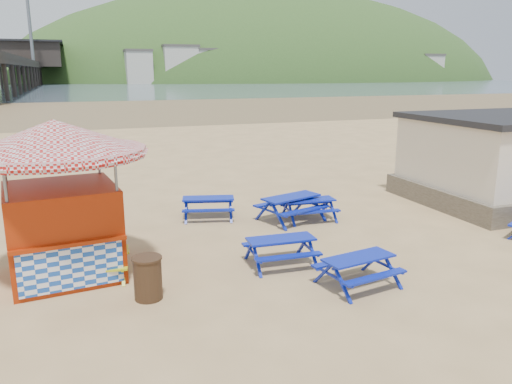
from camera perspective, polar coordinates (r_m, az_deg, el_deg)
name	(u,v)px	position (r m, az deg, el deg)	size (l,w,h in m)	color
ground	(258,239)	(14.29, 0.27, -5.40)	(400.00, 400.00, 0.00)	tan
wet_sand	(111,108)	(67.98, -16.26, 9.22)	(400.00, 400.00, 0.00)	brown
sea	(85,85)	(182.78, -18.96, 11.51)	(400.00, 400.00, 0.00)	#42535F
picnic_table_blue_a	(291,208)	(15.95, 4.01, -1.87)	(2.27, 2.02, 0.80)	#082C93
picnic_table_blue_b	(208,208)	(16.26, -5.46, -1.81)	(1.93, 1.70, 0.69)	#082C93
picnic_table_blue_c	(309,209)	(16.11, 6.07, -1.98)	(1.73, 1.44, 0.68)	#082C93
picnic_table_blue_d	(281,251)	(12.37, 2.86, -6.79)	(1.72, 1.42, 0.69)	#082C93
picnic_table_blue_e	(358,271)	(11.43, 11.58, -8.86)	(1.83, 1.57, 0.69)	#082C93
picnic_table_yellow	(93,264)	(12.18, -18.11, -7.88)	(1.76, 1.50, 0.67)	#92B30D
ice_cream_kiosk	(59,179)	(12.08, -21.63, 1.34)	(4.50, 4.50, 3.64)	#952306
litter_bin	(148,278)	(10.80, -12.26, -9.54)	(0.63, 0.63, 0.93)	#3E2317
pier	(27,68)	(191.35, -24.68, 12.73)	(24.00, 220.00, 39.29)	black
headland_town	(267,100)	(260.59, 1.32, 10.49)	(264.00, 144.00, 108.00)	#2D4C1E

